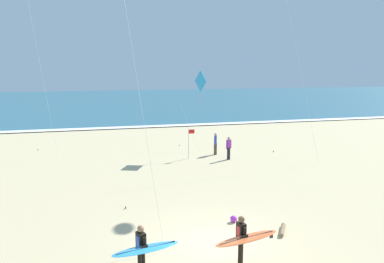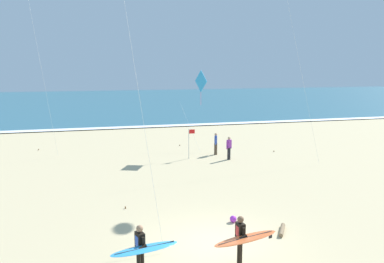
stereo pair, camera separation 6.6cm
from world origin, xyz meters
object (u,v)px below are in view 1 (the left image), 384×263
object	(u,v)px
kite_diamond_cobalt_high	(200,83)
driftwood_log	(282,230)
surfer_trailing	(143,248)
surfer_lead	(244,238)
bystander_blue_top	(215,144)
bystander_purple_top	(229,148)
beach_ball	(234,219)
lifeguard_flag	(189,141)

from	to	relation	value
kite_diamond_cobalt_high	driftwood_log	xyz separation A→B (m)	(-0.34, -13.39, -5.08)
surfer_trailing	driftwood_log	world-z (taller)	surfer_trailing
surfer_lead	bystander_blue_top	bearing A→B (deg)	75.67
kite_diamond_cobalt_high	bystander_blue_top	distance (m)	4.50
surfer_trailing	driftwood_log	distance (m)	6.02
bystander_blue_top	bystander_purple_top	bearing A→B (deg)	-74.44
surfer_lead	surfer_trailing	bearing A→B (deg)	178.39
bystander_purple_top	surfer_trailing	bearing A→B (deg)	-119.08
surfer_lead	kite_diamond_cobalt_high	bearing A→B (deg)	79.70
surfer_lead	surfer_trailing	size ratio (longest dim) A/B	0.98
surfer_trailing	driftwood_log	xyz separation A→B (m)	(5.59, 2.03, -0.96)
kite_diamond_cobalt_high	beach_ball	world-z (taller)	kite_diamond_cobalt_high
bystander_purple_top	bystander_blue_top	xyz separation A→B (m)	(-0.44, 1.60, 0.00)
bystander_blue_top	beach_ball	size ratio (longest dim) A/B	5.68
surfer_lead	bystander_blue_top	size ratio (longest dim) A/B	1.34
lifeguard_flag	beach_ball	world-z (taller)	lifeguard_flag
surfer_trailing	lifeguard_flag	world-z (taller)	lifeguard_flag
surfer_lead	bystander_purple_top	distance (m)	14.00
surfer_lead	bystander_blue_top	world-z (taller)	surfer_lead
beach_ball	bystander_purple_top	bearing A→B (deg)	71.58
kite_diamond_cobalt_high	beach_ball	xyz separation A→B (m)	(-1.85, -12.07, -5.02)
kite_diamond_cobalt_high	lifeguard_flag	world-z (taller)	kite_diamond_cobalt_high
bystander_blue_top	lifeguard_flag	distance (m)	2.27
surfer_lead	beach_ball	distance (m)	3.68
surfer_lead	lifeguard_flag	distance (m)	14.34
kite_diamond_cobalt_high	bystander_blue_top	size ratio (longest dim) A/B	3.80
bystander_purple_top	bystander_blue_top	distance (m)	1.66
surfer_lead	beach_ball	xyz separation A→B (m)	(0.96, 3.44, -0.90)
surfer_lead	lifeguard_flag	world-z (taller)	lifeguard_flag
bystander_blue_top	driftwood_log	xyz separation A→B (m)	(-1.34, -12.82, -0.73)
surfer_lead	beach_ball	size ratio (longest dim) A/B	7.64
kite_diamond_cobalt_high	beach_ball	size ratio (longest dim) A/B	21.59
kite_diamond_cobalt_high	lifeguard_flag	xyz separation A→B (m)	(-1.11, -1.27, -3.90)
bystander_blue_top	surfer_lead	bearing A→B (deg)	-104.33
bystander_purple_top	beach_ball	xyz separation A→B (m)	(-3.30, -9.90, -0.67)
kite_diamond_cobalt_high	bystander_purple_top	size ratio (longest dim) A/B	3.80
surfer_trailing	bystander_purple_top	size ratio (longest dim) A/B	1.37
surfer_lead	bystander_purple_top	bearing A→B (deg)	72.29
kite_diamond_cobalt_high	driftwood_log	size ratio (longest dim) A/B	5.98
bystander_blue_top	kite_diamond_cobalt_high	bearing A→B (deg)	150.00
surfer_trailing	beach_ball	world-z (taller)	surfer_trailing
bystander_purple_top	lifeguard_flag	xyz separation A→B (m)	(-2.55, 0.90, 0.45)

